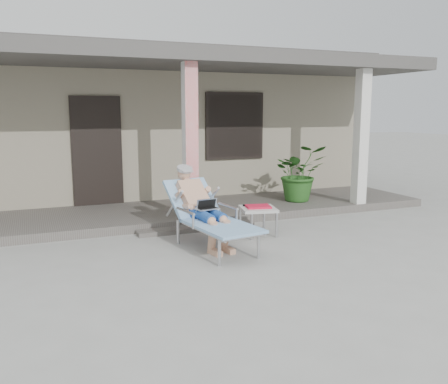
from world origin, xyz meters
name	(u,v)px	position (x,y,z in m)	size (l,w,h in m)	color
ground	(242,263)	(0.00, 0.00, 0.00)	(60.00, 60.00, 0.00)	#9E9E99
house	(136,123)	(0.00, 6.50, 1.67)	(10.40, 5.40, 3.30)	gray
porch_deck	(177,212)	(0.00, 3.00, 0.07)	(10.00, 2.00, 0.15)	#605B56
porch_overhang	(175,64)	(0.00, 2.95, 2.79)	(10.00, 2.30, 2.85)	silver
porch_step	(197,228)	(0.00, 1.85, 0.04)	(2.00, 0.30, 0.07)	#605B56
lounger	(205,196)	(-0.18, 0.94, 0.75)	(0.99, 1.94, 1.23)	#B7B7BC
side_table	(258,210)	(0.80, 1.18, 0.41)	(0.65, 0.65, 0.49)	beige
potted_palm	(299,173)	(2.55, 2.84, 0.72)	(1.03, 0.89, 1.15)	#26591E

